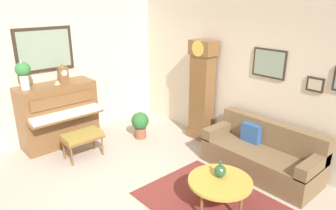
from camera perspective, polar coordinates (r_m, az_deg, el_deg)
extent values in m
cube|color=#B2A899|center=(5.04, -6.55, -15.31)|extent=(6.40, 6.00, 0.10)
cube|color=beige|center=(6.63, -20.24, 5.89)|extent=(0.10, 4.90, 2.80)
cube|color=#33281E|center=(6.43, -21.77, 9.44)|extent=(0.03, 1.10, 0.84)
cube|color=gray|center=(6.42, -21.72, 9.43)|extent=(0.01, 0.98, 0.72)
cube|color=beige|center=(6.01, 11.98, 5.39)|extent=(5.30, 0.10, 2.80)
cube|color=#33281E|center=(5.48, 18.12, 7.29)|extent=(0.60, 0.03, 0.48)
cube|color=gray|center=(5.47, 18.04, 7.28)|extent=(0.54, 0.01, 0.42)
cube|color=#33281E|center=(5.18, 25.46, 3.43)|extent=(0.26, 0.03, 0.22)
cube|color=#BCB299|center=(5.16, 25.39, 3.40)|extent=(0.20, 0.01, 0.16)
cube|color=maroon|center=(4.67, 8.64, -17.75)|extent=(2.10, 1.50, 0.01)
cube|color=brown|center=(6.47, -19.54, -1.60)|extent=(0.60, 1.44, 1.23)
cube|color=brown|center=(6.07, -18.02, -2.13)|extent=(0.28, 1.38, 0.04)
cube|color=white|center=(6.05, -18.08, -1.60)|extent=(0.26, 1.32, 0.08)
cube|color=brown|center=(6.07, -18.74, 0.80)|extent=(0.03, 1.20, 0.20)
cube|color=brown|center=(5.85, -15.48, -5.91)|extent=(0.42, 0.70, 0.04)
cube|color=olive|center=(5.82, -15.53, -5.37)|extent=(0.40, 0.68, 0.08)
cylinder|color=brown|center=(5.69, -17.28, -9.05)|extent=(0.04, 0.04, 0.36)
cylinder|color=brown|center=(5.92, -12.00, -7.41)|extent=(0.04, 0.04, 0.36)
cylinder|color=brown|center=(5.96, -18.59, -7.87)|extent=(0.04, 0.04, 0.36)
cylinder|color=brown|center=(6.18, -13.50, -6.37)|extent=(0.04, 0.04, 0.36)
cube|color=brown|center=(6.57, 5.95, -5.17)|extent=(0.52, 0.34, 0.18)
cube|color=brown|center=(6.29, 6.20, 1.49)|extent=(0.44, 0.28, 1.78)
cube|color=brown|center=(6.06, 6.54, 10.43)|extent=(0.52, 0.32, 0.28)
cylinder|color=gold|center=(5.95, 5.52, 10.30)|extent=(0.30, 0.02, 0.30)
cylinder|color=gold|center=(6.23, 5.91, 1.92)|extent=(0.03, 0.03, 0.70)
cube|color=brown|center=(5.46, 16.46, -9.88)|extent=(1.90, 0.80, 0.42)
cube|color=brown|center=(5.52, 18.55, -5.04)|extent=(1.90, 0.20, 0.44)
cube|color=brown|center=(5.77, 9.55, -4.49)|extent=(0.18, 0.80, 0.20)
cube|color=brown|center=(5.00, 25.18, -10.08)|extent=(0.18, 0.80, 0.20)
cube|color=#2D5699|center=(5.55, 15.00, -5.00)|extent=(0.34, 0.12, 0.32)
cylinder|color=gold|center=(4.42, 9.56, -13.69)|extent=(0.88, 0.88, 0.04)
torus|color=brown|center=(4.42, 9.56, -13.69)|extent=(0.88, 0.88, 0.04)
cylinder|color=brown|center=(4.78, 12.24, -14.19)|extent=(0.04, 0.04, 0.39)
cylinder|color=brown|center=(4.37, 13.23, -17.84)|extent=(0.04, 0.04, 0.39)
cylinder|color=brown|center=(4.31, 6.21, -17.95)|extent=(0.04, 0.04, 0.39)
cylinder|color=brown|center=(4.73, 5.94, -14.22)|extent=(0.04, 0.04, 0.39)
cube|color=brown|center=(6.30, -18.72, 5.25)|extent=(0.12, 0.18, 0.30)
cylinder|color=white|center=(6.24, -18.54, 5.60)|extent=(0.01, 0.11, 0.11)
cone|color=brown|center=(6.26, -18.91, 6.93)|extent=(0.10, 0.10, 0.08)
cylinder|color=silver|center=(6.08, -24.85, 3.79)|extent=(0.15, 0.15, 0.26)
sphere|color=#387F3D|center=(6.03, -25.17, 5.98)|extent=(0.26, 0.26, 0.26)
cone|color=#D199B7|center=(5.97, -25.44, 7.11)|extent=(0.06, 0.06, 0.16)
cylinder|color=beige|center=(6.25, -19.68, 3.65)|extent=(0.12, 0.12, 0.01)
cylinder|color=beige|center=(6.25, -19.71, 3.87)|extent=(0.08, 0.08, 0.06)
cylinder|color=#234C33|center=(4.48, 9.52, -12.74)|extent=(0.09, 0.09, 0.01)
sphere|color=#285638|center=(4.44, 9.57, -11.88)|extent=(0.17, 0.17, 0.17)
cylinder|color=#285638|center=(4.38, 9.66, -10.59)|extent=(0.04, 0.04, 0.08)
cylinder|color=#935138|center=(6.54, -5.11, -5.08)|extent=(0.24, 0.24, 0.22)
sphere|color=#2D6B33|center=(6.43, -5.18, -2.89)|extent=(0.36, 0.36, 0.36)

